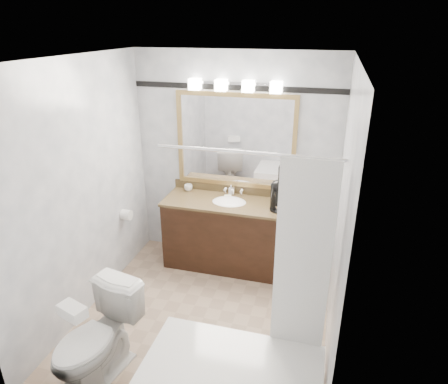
{
  "coord_description": "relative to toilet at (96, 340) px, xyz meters",
  "views": [
    {
      "loc": [
        1.05,
        -3.05,
        2.75
      ],
      "look_at": [
        0.12,
        0.35,
        1.26
      ],
      "focal_mm": 32.0,
      "sensor_mm": 36.0,
      "label": 1
    }
  ],
  "objects": [
    {
      "name": "bathtub",
      "position": [
        1.16,
        0.02,
        -0.12
      ],
      "size": [
        1.3,
        0.75,
        1.96
      ],
      "color": "white",
      "rests_on": "ground"
    },
    {
      "name": "vanity",
      "position": [
        0.61,
        1.94,
        0.04
      ],
      "size": [
        1.53,
        0.58,
        0.97
      ],
      "color": "black",
      "rests_on": "ground"
    },
    {
      "name": "mirror",
      "position": [
        0.61,
        2.2,
        1.1
      ],
      "size": [
        1.4,
        0.04,
        1.1
      ],
      "color": "#AA884C",
      "rests_on": "room"
    },
    {
      "name": "coffee_maker",
      "position": [
        1.16,
        1.89,
        0.62
      ],
      "size": [
        0.18,
        0.21,
        0.33
      ],
      "rotation": [
        0.0,
        0.0,
        0.38
      ],
      "color": "black",
      "rests_on": "vanity"
    },
    {
      "name": "cup_left",
      "position": [
        0.04,
        2.13,
        0.49
      ],
      "size": [
        0.13,
        0.13,
        0.08
      ],
      "primitive_type": "imported",
      "rotation": [
        0.0,
        0.0,
        0.38
      ],
      "color": "white",
      "rests_on": "vanity"
    },
    {
      "name": "tp_roll",
      "position": [
        -0.53,
        1.58,
        0.3
      ],
      "size": [
        0.11,
        0.12,
        0.12
      ],
      "primitive_type": "cylinder",
      "rotation": [
        0.0,
        1.57,
        0.0
      ],
      "color": "white",
      "rests_on": "room"
    },
    {
      "name": "room",
      "position": [
        0.61,
        0.92,
        0.85
      ],
      "size": [
        2.42,
        2.62,
        2.52
      ],
      "color": "tan",
      "rests_on": "ground"
    },
    {
      "name": "toilet",
      "position": [
        0.0,
        0.0,
        0.0
      ],
      "size": [
        0.61,
        0.87,
        0.81
      ],
      "primitive_type": "imported",
      "rotation": [
        0.0,
        0.0,
        -0.21
      ],
      "color": "white",
      "rests_on": "ground"
    },
    {
      "name": "accent_stripe",
      "position": [
        0.61,
        2.21,
        1.7
      ],
      "size": [
        2.4,
        0.01,
        0.06
      ],
      "primitive_type": "cube",
      "color": "black",
      "rests_on": "room"
    },
    {
      "name": "tissue_box",
      "position": [
        0.0,
        -0.2,
        0.45
      ],
      "size": [
        0.24,
        0.18,
        0.09
      ],
      "primitive_type": "cube",
      "rotation": [
        0.0,
        0.0,
        -0.32
      ],
      "color": "white",
      "rests_on": "toilet"
    },
    {
      "name": "soap_bottle_a",
      "position": [
        0.57,
        2.15,
        0.51
      ],
      "size": [
        0.06,
        0.06,
        0.12
      ],
      "primitive_type": "imported",
      "rotation": [
        0.0,
        0.0,
        0.12
      ],
      "color": "white",
      "rests_on": "vanity"
    },
    {
      "name": "soap_bar",
      "position": [
        0.56,
        2.05,
        0.46
      ],
      "size": [
        0.09,
        0.08,
        0.02
      ],
      "primitive_type": "cube",
      "rotation": [
        0.0,
        0.0,
        0.42
      ],
      "color": "beige",
      "rests_on": "vanity"
    },
    {
      "name": "vanity_light_bar",
      "position": [
        0.61,
        2.15,
        1.73
      ],
      "size": [
        1.02,
        0.14,
        0.12
      ],
      "color": "silver",
      "rests_on": "room"
    }
  ]
}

